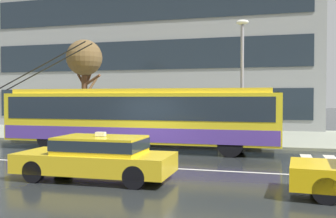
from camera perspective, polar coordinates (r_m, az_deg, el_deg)
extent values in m
plane|color=#222627|center=(14.88, -4.65, -7.55)|extent=(160.00, 160.00, 0.00)
cube|color=gray|center=(23.96, 3.25, -3.86)|extent=(80.00, 10.00, 0.14)
cube|color=beige|center=(15.27, 20.00, -7.39)|extent=(0.44, 4.40, 0.01)
cube|color=beige|center=(15.37, 23.38, -7.37)|extent=(0.44, 4.40, 0.01)
cube|color=silver|center=(13.77, -6.40, -8.29)|extent=(72.00, 0.14, 0.01)
cube|color=yellow|center=(17.77, -4.23, -1.19)|extent=(12.50, 2.56, 2.16)
cube|color=yellow|center=(17.75, -4.24, 2.62)|extent=(11.75, 2.31, 0.20)
cube|color=#1E2833|center=(17.75, -4.23, 0.20)|extent=(12.00, 2.59, 0.99)
cube|color=#5B3DA4|center=(17.82, -4.22, -3.41)|extent=(12.38, 2.59, 0.60)
cube|color=#1E2833|center=(16.75, 16.18, 0.05)|extent=(0.14, 2.18, 1.08)
cube|color=black|center=(16.74, 15.68, 1.93)|extent=(0.17, 1.88, 0.28)
cylinder|color=black|center=(20.27, -17.16, 5.82)|extent=(4.83, 0.09, 2.25)
cylinder|color=black|center=(19.68, -18.26, 5.94)|extent=(4.83, 0.09, 2.25)
cylinder|color=black|center=(18.00, 9.85, -4.29)|extent=(1.04, 0.31, 1.04)
cylinder|color=black|center=(15.85, 9.12, -5.10)|extent=(1.04, 0.31, 1.04)
cylinder|color=black|center=(20.47, -13.82, -3.59)|extent=(1.04, 0.31, 1.04)
cylinder|color=black|center=(18.61, -17.07, -4.14)|extent=(1.04, 0.31, 1.04)
cube|color=yellow|center=(11.61, -10.63, -7.67)|extent=(4.56, 1.88, 0.55)
cube|color=yellow|center=(11.46, -9.82, -5.18)|extent=(2.47, 1.60, 0.48)
cube|color=#1E2833|center=(11.45, -9.82, -5.06)|extent=(2.51, 1.61, 0.31)
cube|color=silver|center=(11.42, -9.83, -3.64)|extent=(0.28, 0.16, 0.12)
cylinder|color=black|center=(11.68, -19.08, -8.65)|extent=(0.62, 0.21, 0.62)
cylinder|color=black|center=(13.03, -15.08, -7.54)|extent=(0.62, 0.21, 0.62)
cylinder|color=black|center=(10.34, -4.97, -9.91)|extent=(0.62, 0.21, 0.62)
cylinder|color=black|center=(11.85, -2.29, -8.41)|extent=(0.62, 0.21, 0.62)
cylinder|color=black|center=(9.56, 22.15, -11.00)|extent=(0.63, 0.23, 0.62)
cylinder|color=black|center=(11.12, 21.65, -9.20)|extent=(0.63, 0.23, 0.62)
cylinder|color=#122927|center=(21.67, -7.74, -3.13)|extent=(0.14, 0.14, 0.86)
cylinder|color=#122927|center=(21.54, -7.48, -3.16)|extent=(0.14, 0.14, 0.86)
cylinder|color=navy|center=(21.56, -7.61, -1.26)|extent=(0.49, 0.49, 0.56)
sphere|color=tan|center=(21.54, -7.62, -0.20)|extent=(0.23, 0.23, 0.23)
cone|color=#3545A7|center=(21.63, -7.81, 0.59)|extent=(1.23, 1.23, 0.26)
cylinder|color=#333333|center=(21.65, -7.81, -0.75)|extent=(0.02, 0.02, 0.75)
cylinder|color=#4D544A|center=(19.99, 7.36, -3.58)|extent=(0.14, 0.14, 0.83)
cylinder|color=#4D544A|center=(19.96, 7.81, -3.59)|extent=(0.14, 0.14, 0.83)
cylinder|color=#946E5C|center=(19.92, 7.59, -1.49)|extent=(0.36, 0.36, 0.62)
sphere|color=tan|center=(19.90, 7.60, -0.29)|extent=(0.21, 0.21, 0.21)
cylinder|color=black|center=(20.95, 8.19, -3.40)|extent=(0.14, 0.14, 0.79)
cylinder|color=black|center=(20.89, 8.60, -3.42)|extent=(0.14, 0.14, 0.79)
cylinder|color=#956E65|center=(20.87, 8.40, -1.49)|extent=(0.43, 0.43, 0.62)
sphere|color=tan|center=(20.85, 8.41, -0.34)|extent=(0.22, 0.22, 0.22)
cone|color=gold|center=(20.80, 8.72, 0.46)|extent=(1.58, 1.58, 0.31)
cylinder|color=#333333|center=(20.82, 8.72, -1.04)|extent=(0.02, 0.02, 0.77)
cylinder|color=gray|center=(19.15, 10.79, 3.54)|extent=(0.16, 0.16, 5.75)
ellipsoid|color=silver|center=(19.48, 10.84, 12.38)|extent=(0.60, 0.32, 0.24)
cylinder|color=brown|center=(23.21, -12.11, 1.00)|extent=(0.34, 0.34, 3.97)
cylinder|color=brown|center=(23.52, -12.58, 4.16)|extent=(0.76, 0.54, 0.81)
cylinder|color=brown|center=(23.64, -11.62, 4.88)|extent=(0.17, 0.97, 0.64)
cylinder|color=brown|center=(23.52, -11.67, 4.12)|extent=(0.23, 0.83, 1.07)
cylinder|color=brown|center=(22.81, -11.07, 4.14)|extent=(1.25, 0.52, 0.70)
cylinder|color=brown|center=(23.57, -11.27, 3.10)|extent=(0.48, 1.11, 1.20)
sphere|color=brown|center=(23.32, -12.15, 7.36)|extent=(2.09, 2.09, 2.09)
cube|color=gray|center=(35.20, -0.75, 12.32)|extent=(25.70, 12.00, 17.75)
cube|color=#1E2833|center=(28.87, -4.10, 0.83)|extent=(24.16, 0.06, 2.13)
cube|color=#1E2833|center=(29.03, -4.12, 7.85)|extent=(24.16, 0.06, 2.13)
cube|color=#1E2833|center=(29.62, -4.13, 14.70)|extent=(24.16, 0.06, 2.13)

